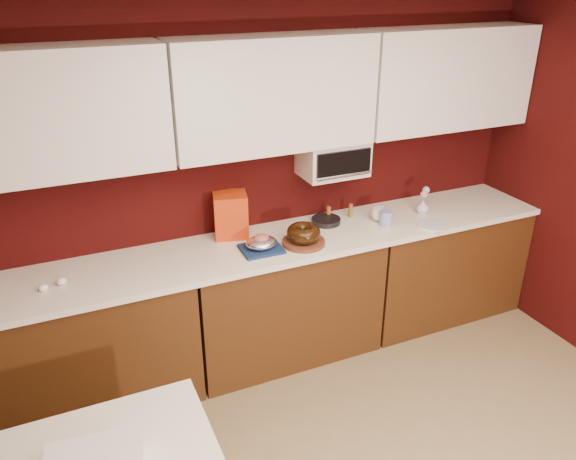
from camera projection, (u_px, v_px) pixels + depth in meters
The scene contains 28 objects.
wall_back at pixel (265, 177), 3.88m from camera, with size 4.00×0.02×2.50m, color #340807.
base_cabinet_left at pixel (86, 346), 3.48m from camera, with size 1.31×0.58×0.86m, color #45250D.
base_cabinet_center at pixel (283, 300), 3.97m from camera, with size 1.31×0.58×0.86m, color #45250D.
base_cabinet_right at pixel (436, 263), 4.46m from camera, with size 1.31×0.58×0.86m, color #45250D.
countertop at pixel (283, 243), 3.78m from camera, with size 4.00×0.62×0.04m, color white.
upper_cabinet_left at pixel (43, 115), 3.00m from camera, with size 1.31×0.33×0.70m, color white.
upper_cabinet_center at pixel (273, 94), 3.49m from camera, with size 1.31×0.33×0.70m, color white.
upper_cabinet_right at pixel (446, 79), 3.98m from camera, with size 1.31×0.33×0.70m, color white.
toaster_oven at pixel (333, 157), 3.87m from camera, with size 0.45×0.30×0.25m, color white.
toaster_oven_door at pixel (344, 164), 3.74m from camera, with size 0.40×0.02×0.18m, color black.
toaster_oven_handle at pixel (345, 175), 3.76m from camera, with size 0.02×0.02×0.42m, color silver.
cake_base at pixel (303, 242), 3.72m from camera, with size 0.29×0.29×0.03m, color brown.
bundt_cake at pixel (304, 233), 3.69m from camera, with size 0.23×0.23×0.09m, color black.
navy_towel at pixel (261, 249), 3.64m from camera, with size 0.26×0.22×0.02m, color navy.
foil_ham_nest at pixel (261, 243), 3.62m from camera, with size 0.21×0.17×0.08m, color white.
roasted_ham at pixel (261, 239), 3.61m from camera, with size 0.11×0.09×0.07m, color #BB5E55.
pandoro_box at pixel (231, 215), 3.78m from camera, with size 0.22×0.20×0.30m, color #B5170C.
dark_pan at pixel (326, 221), 4.02m from camera, with size 0.21×0.21×0.04m, color black.
coffee_mug at pixel (379, 213), 4.05m from camera, with size 0.10×0.10×0.11m, color white.
blue_jar at pixel (386, 218), 3.97m from camera, with size 0.09×0.09×0.11m, color #1B2D98.
flower_vase at pixel (423, 206), 4.17m from camera, with size 0.07×0.07×0.11m, color silver.
flower_pink at pixel (424, 194), 4.14m from camera, with size 0.06×0.06×0.06m, color pink.
flower_blue at pixel (426, 190), 4.15m from camera, with size 0.05×0.05×0.05m, color #90B0E7.
china_plate at pixel (433, 225), 3.99m from camera, with size 0.23×0.23×0.01m, color white.
amber_bottle at pixel (329, 212), 4.09m from camera, with size 0.03×0.03×0.09m, color #954F1B.
egg_left at pixel (43, 288), 3.17m from camera, with size 0.05×0.04×0.04m, color white.
egg_right at pixel (61, 281), 3.23m from camera, with size 0.06×0.04×0.04m, color white.
amber_bottle_tall at pixel (350, 210), 4.11m from camera, with size 0.03×0.03×0.10m, color brown.
Camera 1 is at (-1.34, -1.17, 2.56)m, focal length 35.00 mm.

